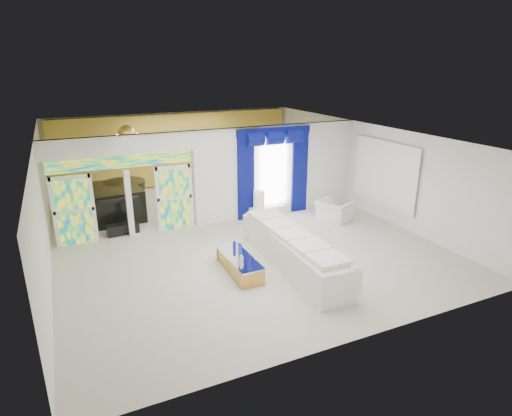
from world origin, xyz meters
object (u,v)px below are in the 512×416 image
white_sofa (293,252)px  armchair (334,211)px  coffee_table (239,264)px  grand_piano (114,202)px  console_table (267,212)px

white_sofa → armchair: white_sofa is taller
coffee_table → grand_piano: size_ratio=0.85×
console_table → grand_piano: grand_piano is taller
console_table → armchair: armchair is taller
coffee_table → grand_piano: (-2.23, 5.38, 0.33)m
white_sofa → armchair: (2.87, 2.37, -0.08)m
white_sofa → console_table: size_ratio=3.65×
white_sofa → coffee_table: bearing=169.7°
white_sofa → console_table: bearing=76.4°
coffee_table → console_table: 3.96m
console_table → armchair: size_ratio=1.16×
grand_piano → console_table: bearing=-30.3°
coffee_table → armchair: bearing=26.1°
console_table → grand_piano: bearing=154.4°
coffee_table → grand_piano: bearing=112.5°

